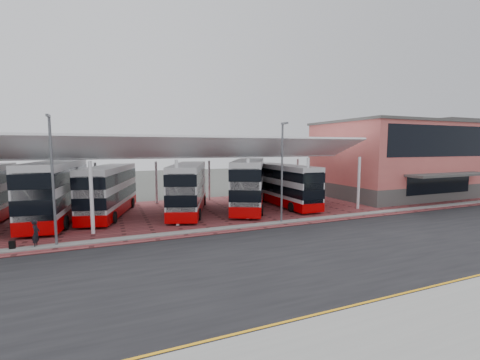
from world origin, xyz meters
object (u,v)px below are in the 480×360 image
at_px(bus_3, 188,188).
at_px(pedestrian, 36,233).
at_px(bus_1, 57,191).
at_px(bus_2, 109,191).
at_px(terminal, 396,159).
at_px(bus_4, 249,184).
at_px(bus_5, 285,185).

height_order(bus_3, pedestrian, bus_3).
distance_m(bus_1, bus_2, 4.09).
xyz_separation_m(bus_1, pedestrian, (-0.25, -7.85, -1.59)).
distance_m(terminal, bus_3, 27.06).
bearing_deg(bus_1, terminal, 5.99).
relative_size(bus_1, bus_4, 1.05).
bearing_deg(bus_1, bus_2, 12.89).
height_order(bus_2, bus_5, bus_2).
height_order(bus_2, pedestrian, bus_2).
height_order(bus_4, pedestrian, bus_4).
height_order(bus_1, pedestrian, bus_1).
bearing_deg(bus_5, terminal, 4.51).
relative_size(terminal, bus_5, 1.78).
bearing_deg(bus_4, terminal, 30.26).
xyz_separation_m(bus_3, bus_4, (6.09, -0.32, 0.15)).
distance_m(terminal, bus_4, 20.99).
relative_size(bus_1, bus_3, 1.09).
bearing_deg(bus_2, bus_4, 8.11).
bearing_deg(pedestrian, bus_3, -51.17).
bearing_deg(bus_4, pedestrian, -131.49).
bearing_deg(bus_5, bus_4, 177.84).
height_order(bus_1, bus_2, bus_1).
bearing_deg(pedestrian, bus_1, 5.40).
height_order(bus_3, bus_4, bus_4).
xyz_separation_m(bus_1, bus_2, (4.05, 0.45, -0.25)).
xyz_separation_m(terminal, bus_2, (-33.79, 0.84, -2.41)).
xyz_separation_m(bus_2, bus_4, (12.93, -1.76, 0.21)).
relative_size(bus_2, bus_4, 0.94).
xyz_separation_m(bus_1, bus_3, (10.89, -0.99, -0.19)).
bearing_deg(bus_2, bus_1, -157.83).
bearing_deg(terminal, bus_4, -177.47).
relative_size(terminal, bus_4, 1.58).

